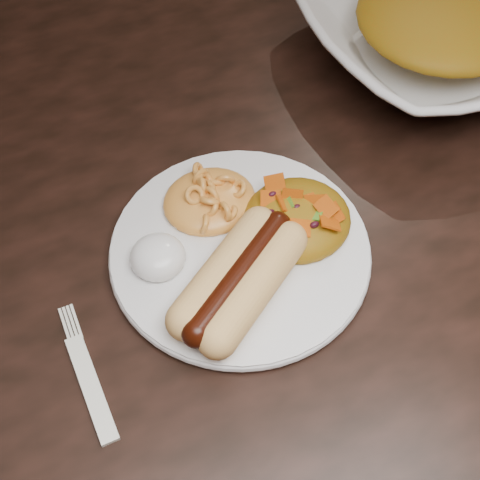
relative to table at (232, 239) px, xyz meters
name	(u,v)px	position (x,y,z in m)	size (l,w,h in m)	color
floor	(236,436)	(0.00, 0.00, -0.66)	(4.00, 4.00, 0.00)	brown
table	(232,239)	(0.00, 0.00, 0.00)	(1.60, 0.90, 0.75)	black
plate	(240,250)	(-0.03, -0.08, 0.10)	(0.24, 0.24, 0.01)	white
hotdog	(239,278)	(-0.04, -0.12, 0.12)	(0.12, 0.13, 0.03)	#F3C465
mac_and_cheese	(209,192)	(-0.03, -0.02, 0.12)	(0.09, 0.08, 0.03)	#F3A74B
sour_cream	(157,252)	(-0.10, -0.07, 0.12)	(0.05, 0.05, 0.03)	white
taco_salad	(298,212)	(0.03, -0.08, 0.12)	(0.10, 0.10, 0.05)	#B43700
fork	(91,388)	(-0.19, -0.15, 0.09)	(0.02, 0.12, 0.00)	white
serving_bowl	(439,32)	(0.29, 0.08, 0.13)	(0.31, 0.31, 0.07)	silver
bowl_filling	(442,23)	(0.29, 0.08, 0.14)	(0.19, 0.19, 0.05)	#B43700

